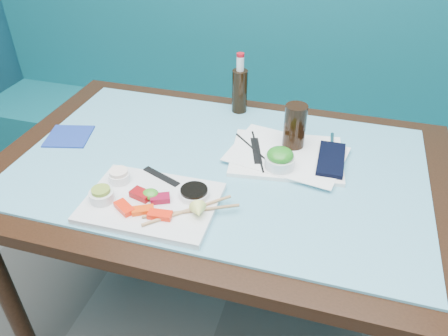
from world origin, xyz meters
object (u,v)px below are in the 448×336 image
(cola_glass, at_px, (295,126))
(serving_tray, at_px, (287,156))
(dining_table, at_px, (220,186))
(sashimi_plate, at_px, (151,203))
(booth_bench, at_px, (268,134))
(blue_napkin, at_px, (69,136))
(seaweed_bowl, at_px, (280,162))
(cola_bottle_body, at_px, (240,91))

(cola_glass, bearing_deg, serving_tray, -100.30)
(dining_table, bearing_deg, sashimi_plate, -116.04)
(booth_bench, xyz_separation_m, blue_napkin, (-0.53, -0.84, 0.39))
(blue_napkin, bearing_deg, booth_bench, 57.63)
(serving_tray, relative_size, cola_glass, 2.39)
(dining_table, distance_m, seaweed_bowl, 0.22)
(serving_tray, xyz_separation_m, blue_napkin, (-0.72, -0.08, -0.00))
(sashimi_plate, bearing_deg, cola_glass, 49.25)
(booth_bench, distance_m, serving_tray, 0.87)
(dining_table, height_order, serving_tray, serving_tray)
(sashimi_plate, height_order, seaweed_bowl, seaweed_bowl)
(booth_bench, distance_m, seaweed_bowl, 0.94)
(booth_bench, xyz_separation_m, cola_bottle_body, (-0.03, -0.50, 0.46))
(dining_table, xyz_separation_m, blue_napkin, (-0.53, 0.00, 0.09))
(dining_table, bearing_deg, cola_bottle_body, 94.91)
(booth_bench, height_order, cola_bottle_body, booth_bench)
(cola_bottle_body, bearing_deg, dining_table, -85.09)
(cola_glass, bearing_deg, seaweed_bowl, -98.75)
(serving_tray, distance_m, cola_glass, 0.10)
(sashimi_plate, xyz_separation_m, serving_tray, (0.31, 0.33, -0.00))
(booth_bench, xyz_separation_m, sashimi_plate, (-0.12, -1.08, 0.39))
(cola_bottle_body, height_order, blue_napkin, cola_bottle_body)
(serving_tray, height_order, blue_napkin, serving_tray)
(blue_napkin, bearing_deg, cola_glass, 10.70)
(booth_bench, relative_size, cola_glass, 21.03)
(cola_bottle_body, bearing_deg, cola_glass, -41.29)
(seaweed_bowl, height_order, cola_bottle_body, cola_bottle_body)
(booth_bench, relative_size, sashimi_plate, 8.56)
(dining_table, xyz_separation_m, sashimi_plate, (-0.12, -0.24, 0.10))
(booth_bench, xyz_separation_m, serving_tray, (0.19, -0.75, 0.39))
(sashimi_plate, distance_m, blue_napkin, 0.48)
(dining_table, height_order, seaweed_bowl, seaweed_bowl)
(seaweed_bowl, bearing_deg, booth_bench, 102.30)
(dining_table, distance_m, cola_glass, 0.30)
(blue_napkin, bearing_deg, serving_tray, 6.57)
(serving_tray, xyz_separation_m, seaweed_bowl, (-0.01, -0.07, 0.02))
(dining_table, distance_m, serving_tray, 0.23)
(sashimi_plate, bearing_deg, cola_bottle_body, 80.26)
(serving_tray, bearing_deg, cola_glass, 72.21)
(dining_table, relative_size, cola_bottle_body, 8.87)
(cola_bottle_body, bearing_deg, booth_bench, 86.61)
(sashimi_plate, bearing_deg, serving_tray, 45.78)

